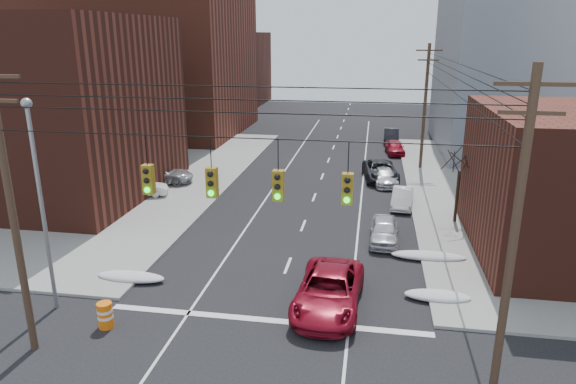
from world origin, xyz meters
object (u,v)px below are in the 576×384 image
(lot_car_d, at_px, (138,162))
(parked_car_d, at_px, (385,177))
(parked_car_a, at_px, (384,230))
(lot_car_b, at_px, (163,174))
(parked_car_e, at_px, (395,147))
(construction_barrel, at_px, (105,315))
(red_pickup, at_px, (329,291))
(lot_car_c, at_px, (116,172))
(lot_car_a, at_px, (142,188))
(parked_car_f, at_px, (391,136))
(parked_car_c, at_px, (381,171))
(parked_car_b, at_px, (402,198))

(lot_car_d, bearing_deg, parked_car_d, -74.16)
(parked_car_a, xyz_separation_m, lot_car_b, (-17.57, 9.31, 0.12))
(parked_car_e, bearing_deg, construction_barrel, -116.79)
(red_pickup, bearing_deg, construction_barrel, -158.12)
(lot_car_c, relative_size, lot_car_d, 0.95)
(parked_car_e, bearing_deg, lot_car_a, -143.28)
(red_pickup, height_order, parked_car_a, red_pickup)
(parked_car_f, bearing_deg, lot_car_a, -127.46)
(parked_car_c, distance_m, lot_car_b, 17.98)
(parked_car_c, distance_m, parked_car_e, 10.05)
(lot_car_c, bearing_deg, parked_car_e, -43.26)
(lot_car_a, xyz_separation_m, lot_car_b, (0.13, 3.63, 0.07))
(parked_car_f, distance_m, construction_barrel, 42.77)
(red_pickup, bearing_deg, lot_car_b, 133.52)
(parked_car_a, height_order, construction_barrel, parked_car_a)
(parked_car_e, distance_m, parked_car_f, 5.99)
(lot_car_b, xyz_separation_m, construction_barrel, (6.03, -20.58, -0.26))
(parked_car_c, distance_m, parked_car_d, 1.44)
(lot_car_a, xyz_separation_m, construction_barrel, (6.17, -16.95, -0.19))
(construction_barrel, bearing_deg, parked_car_f, 72.75)
(parked_car_d, relative_size, lot_car_a, 1.17)
(parked_car_d, bearing_deg, lot_car_a, -167.39)
(parked_car_c, height_order, parked_car_f, parked_car_c)
(lot_car_a, bearing_deg, construction_barrel, -174.01)
(parked_car_d, xyz_separation_m, parked_car_e, (1.16, 11.33, 0.08))
(parked_car_f, relative_size, lot_car_d, 1.04)
(parked_car_e, height_order, lot_car_b, lot_car_b)
(red_pickup, relative_size, lot_car_a, 1.62)
(parked_car_b, relative_size, lot_car_b, 0.82)
(parked_car_a, xyz_separation_m, parked_car_b, (1.36, 6.74, -0.05))
(parked_car_c, relative_size, construction_barrel, 5.04)
(red_pickup, bearing_deg, parked_car_a, 75.54)
(parked_car_b, bearing_deg, construction_barrel, -119.83)
(parked_car_b, bearing_deg, lot_car_b, 178.04)
(parked_car_d, height_order, lot_car_d, lot_car_d)
(parked_car_e, bearing_deg, lot_car_b, -149.46)
(red_pickup, height_order, construction_barrel, red_pickup)
(parked_car_b, xyz_separation_m, parked_car_e, (0.00, 16.86, 0.05))
(lot_car_b, relative_size, construction_barrel, 4.38)
(lot_car_c, bearing_deg, lot_car_b, -79.05)
(parked_car_c, xyz_separation_m, parked_car_d, (0.33, -1.39, -0.15))
(parked_car_c, distance_m, lot_car_c, 22.10)
(lot_car_a, height_order, lot_car_c, lot_car_a)
(parked_car_f, xyz_separation_m, lot_car_a, (-18.85, -23.90, 0.00))
(lot_car_a, bearing_deg, parked_car_a, -121.79)
(construction_barrel, bearing_deg, parked_car_c, 65.41)
(parked_car_d, bearing_deg, parked_car_e, 76.57)
(parked_car_d, xyz_separation_m, construction_barrel, (-11.74, -23.53, -0.06))
(red_pickup, xyz_separation_m, lot_car_d, (-18.76, 20.82, 0.07))
(lot_car_a, bearing_deg, parked_car_d, -83.82)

